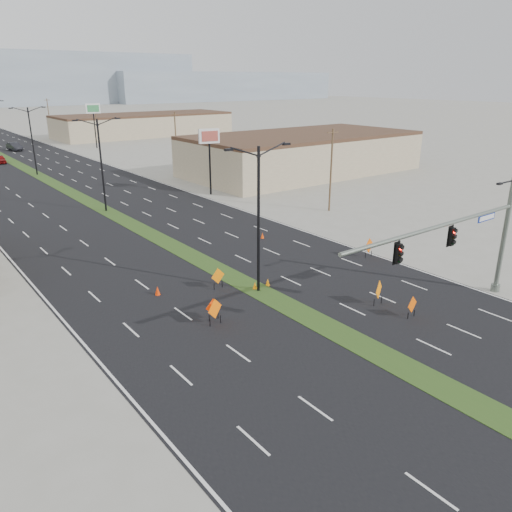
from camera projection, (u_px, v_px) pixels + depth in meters
ground at (399, 365)px, 25.87m from camera, size 600.00×600.00×0.00m
building_se_near at (302, 155)px, 78.06m from camera, size 36.00×18.00×5.50m
building_se_far at (144, 125)px, 129.14m from camera, size 44.00×16.00×5.00m
mesa_east at (220, 86)px, 342.84m from camera, size 160.00×50.00×18.00m
signal_mast at (468, 238)px, 30.64m from camera, size 16.30×0.60×8.00m
streetlight_0 at (259, 216)px, 33.04m from camera, size 5.15×0.24×10.02m
streetlight_1 at (101, 163)px, 54.02m from camera, size 5.15×0.24×10.02m
streetlight_2 at (32, 139)px, 75.01m from camera, size 5.15×0.24×10.02m
utility_pole_0 at (331, 169)px, 54.44m from camera, size 1.60×0.20×9.00m
utility_pole_1 at (176, 140)px, 80.67m from camera, size 1.60×0.20×9.00m
utility_pole_2 at (97, 125)px, 106.90m from camera, size 1.60×0.20×9.00m
utility_pole_3 at (49, 115)px, 133.13m from camera, size 1.60×0.20×9.00m
car_left at (0, 159)px, 87.03m from camera, size 2.07×4.16×1.36m
car_mid at (14, 147)px, 102.36m from camera, size 2.31×5.12×1.63m
construction_sign_0 at (215, 310)px, 29.76m from camera, size 1.22×0.48×1.71m
construction_sign_1 at (213, 308)px, 30.38m from camera, size 1.09×0.06×1.46m
construction_sign_2 at (218, 277)px, 34.96m from camera, size 1.16×0.18×1.55m
construction_sign_3 at (379, 291)px, 32.39m from camera, size 1.19×0.57×1.72m
construction_sign_4 at (412, 305)px, 30.72m from camera, size 1.06×0.21×1.43m
construction_sign_5 at (369, 246)px, 41.08m from camera, size 1.24×0.25×1.67m
cone_0 at (255, 286)px, 35.07m from camera, size 0.33×0.33×0.55m
cone_1 at (268, 282)px, 35.67m from camera, size 0.38×0.38×0.53m
cone_2 at (262, 236)px, 46.22m from camera, size 0.41×0.41×0.55m
cone_3 at (157, 291)px, 34.13m from camera, size 0.46×0.46×0.64m
pole_sign_east_near at (209, 142)px, 61.79m from camera, size 2.69×0.83×8.20m
pole_sign_east_far at (93, 112)px, 103.82m from camera, size 2.99×0.82×9.11m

